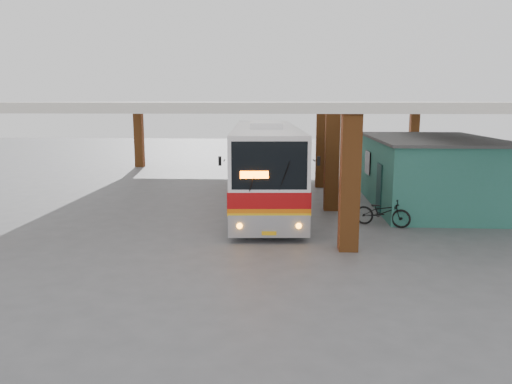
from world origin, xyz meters
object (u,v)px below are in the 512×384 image
Objects in this scene: motorcycle at (383,212)px; pedestrian at (268,211)px; red_chair at (354,194)px; coach_bus at (265,163)px.

pedestrian is at bearing 126.65° from motorcycle.
motorcycle is 4.47m from pedestrian.
motorcycle is 4.90m from red_chair.
coach_bus is 6.30× the size of motorcycle.
red_chair is at bearing -129.88° from pedestrian.
coach_bus is 4.60m from red_chair.
red_chair is (4.19, 1.09, -1.55)m from coach_bus.
red_chair is (-0.42, 4.88, -0.20)m from motorcycle.
pedestrian reaches higher than red_chair.
pedestrian is (0.28, -4.90, -1.14)m from coach_bus.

